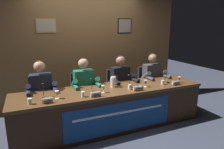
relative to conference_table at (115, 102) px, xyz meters
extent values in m
plane|color=#383D4C|center=(0.00, 0.11, -0.50)|extent=(12.00, 12.00, 0.00)
cube|color=brown|center=(0.00, 1.51, 0.80)|extent=(4.58, 0.12, 2.60)
cube|color=tan|center=(-0.91, 1.44, 1.30)|extent=(0.40, 0.02, 0.29)
cube|color=tan|center=(-0.91, 1.43, 1.30)|extent=(0.36, 0.01, 0.25)
cube|color=black|center=(0.91, 1.44, 1.30)|extent=(0.36, 0.02, 0.35)
cube|color=gray|center=(0.91, 1.43, 1.30)|extent=(0.32, 0.01, 0.31)
cube|color=brown|center=(0.00, 0.11, 0.20)|extent=(3.38, 0.80, 0.05)
cube|color=#342112|center=(0.00, -0.27, -0.16)|extent=(3.32, 0.04, 0.67)
cube|color=#342112|center=(-1.64, 0.11, -0.16)|extent=(0.08, 0.72, 0.67)
cube|color=#342112|center=(1.64, 0.11, -0.16)|extent=(0.08, 0.72, 0.67)
cube|color=#19478C|center=(-0.02, -0.29, -0.16)|extent=(1.87, 0.01, 0.51)
cube|color=white|center=(-0.02, -0.30, -0.07)|extent=(1.59, 0.00, 0.04)
cylinder|color=black|center=(-1.15, 0.61, -0.49)|extent=(0.44, 0.44, 0.02)
cylinder|color=black|center=(-1.15, 0.61, -0.27)|extent=(0.05, 0.05, 0.41)
cube|color=#232328|center=(-1.15, 0.61, -0.05)|extent=(0.44, 0.44, 0.03)
cube|color=#232328|center=(-1.15, 0.81, 0.18)|extent=(0.40, 0.05, 0.44)
cylinder|color=black|center=(-1.25, 0.26, -0.27)|extent=(0.10, 0.10, 0.46)
cylinder|color=black|center=(-1.05, 0.26, -0.27)|extent=(0.10, 0.10, 0.46)
cylinder|color=black|center=(-1.25, 0.41, 0.01)|extent=(0.13, 0.34, 0.13)
cylinder|color=black|center=(-1.05, 0.41, 0.01)|extent=(0.13, 0.34, 0.13)
cube|color=#1E2338|center=(-1.15, 0.58, 0.25)|extent=(0.36, 0.20, 0.48)
sphere|color=tan|center=(-1.15, 0.56, 0.63)|extent=(0.19, 0.19, 0.19)
sphere|color=#331E0F|center=(-1.15, 0.58, 0.64)|extent=(0.17, 0.17, 0.17)
cylinder|color=#1E2338|center=(-1.36, 0.48, 0.27)|extent=(0.09, 0.30, 0.25)
cylinder|color=#1E2338|center=(-0.94, 0.48, 0.27)|extent=(0.09, 0.30, 0.25)
cylinder|color=#1E2338|center=(-1.36, 0.32, 0.25)|extent=(0.07, 0.24, 0.07)
cylinder|color=#1E2338|center=(-0.94, 0.32, 0.25)|extent=(0.07, 0.24, 0.07)
cube|color=white|center=(-1.12, -0.19, 0.26)|extent=(0.15, 0.03, 0.08)
cube|color=white|center=(-1.12, -0.15, 0.26)|extent=(0.15, 0.03, 0.08)
cube|color=black|center=(-1.12, -0.19, 0.26)|extent=(0.11, 0.01, 0.01)
cylinder|color=white|center=(-0.97, -0.04, 0.23)|extent=(0.06, 0.06, 0.00)
cylinder|color=white|center=(-0.97, -0.04, 0.26)|extent=(0.01, 0.01, 0.05)
cone|color=white|center=(-0.97, -0.04, 0.32)|extent=(0.06, 0.06, 0.06)
cylinder|color=orange|center=(-0.97, -0.04, 0.31)|extent=(0.04, 0.04, 0.04)
cylinder|color=silver|center=(-1.35, -0.12, 0.27)|extent=(0.06, 0.06, 0.08)
cylinder|color=silver|center=(-1.35, -0.12, 0.25)|extent=(0.05, 0.05, 0.05)
cylinder|color=black|center=(-1.15, 0.02, 0.23)|extent=(0.06, 0.06, 0.02)
cylinder|color=black|center=(-1.15, 0.09, 0.33)|extent=(0.01, 0.13, 0.18)
sphere|color=#2D2D2D|center=(-1.15, 0.15, 0.42)|extent=(0.03, 0.03, 0.03)
cylinder|color=black|center=(-0.38, 0.61, -0.49)|extent=(0.44, 0.44, 0.02)
cylinder|color=black|center=(-0.38, 0.61, -0.27)|extent=(0.05, 0.05, 0.41)
cube|color=#232328|center=(-0.38, 0.61, -0.05)|extent=(0.44, 0.44, 0.03)
cube|color=#232328|center=(-0.38, 0.81, 0.18)|extent=(0.40, 0.05, 0.44)
cylinder|color=black|center=(-0.48, 0.26, -0.27)|extent=(0.10, 0.10, 0.46)
cylinder|color=black|center=(-0.28, 0.26, -0.27)|extent=(0.10, 0.10, 0.46)
cylinder|color=black|center=(-0.48, 0.41, 0.01)|extent=(0.13, 0.34, 0.13)
cylinder|color=black|center=(-0.28, 0.41, 0.01)|extent=(0.13, 0.34, 0.13)
cube|color=#196047|center=(-0.38, 0.58, 0.25)|extent=(0.36, 0.20, 0.48)
sphere|color=tan|center=(-0.38, 0.56, 0.63)|extent=(0.19, 0.19, 0.19)
sphere|color=black|center=(-0.38, 0.58, 0.64)|extent=(0.17, 0.17, 0.17)
cylinder|color=#196047|center=(-0.59, 0.48, 0.27)|extent=(0.09, 0.30, 0.25)
cylinder|color=#196047|center=(-0.17, 0.48, 0.27)|extent=(0.09, 0.30, 0.25)
cylinder|color=#196047|center=(-0.59, 0.32, 0.25)|extent=(0.07, 0.24, 0.07)
cylinder|color=#196047|center=(-0.17, 0.32, 0.25)|extent=(0.07, 0.24, 0.07)
cube|color=white|center=(-0.40, -0.20, 0.26)|extent=(0.17, 0.03, 0.08)
cube|color=white|center=(-0.40, -0.17, 0.26)|extent=(0.17, 0.03, 0.08)
cube|color=black|center=(-0.40, -0.21, 0.26)|extent=(0.12, 0.01, 0.01)
cylinder|color=white|center=(-0.23, -0.05, 0.23)|extent=(0.06, 0.06, 0.00)
cylinder|color=white|center=(-0.23, -0.05, 0.26)|extent=(0.01, 0.01, 0.05)
cone|color=white|center=(-0.23, -0.05, 0.32)|extent=(0.06, 0.06, 0.06)
cylinder|color=yellow|center=(-0.23, -0.05, 0.31)|extent=(0.04, 0.04, 0.04)
cylinder|color=silver|center=(-0.59, -0.12, 0.27)|extent=(0.06, 0.06, 0.08)
cylinder|color=silver|center=(-0.59, -0.12, 0.25)|extent=(0.05, 0.05, 0.05)
cylinder|color=black|center=(-0.37, 0.01, 0.23)|extent=(0.06, 0.06, 0.02)
cylinder|color=black|center=(-0.37, 0.07, 0.33)|extent=(0.01, 0.13, 0.18)
sphere|color=#2D2D2D|center=(-0.37, 0.14, 0.42)|extent=(0.03, 0.03, 0.03)
cylinder|color=black|center=(0.38, 0.61, -0.49)|extent=(0.44, 0.44, 0.02)
cylinder|color=black|center=(0.38, 0.61, -0.27)|extent=(0.05, 0.05, 0.41)
cube|color=#232328|center=(0.38, 0.61, -0.05)|extent=(0.44, 0.44, 0.03)
cube|color=#232328|center=(0.38, 0.81, 0.18)|extent=(0.40, 0.05, 0.44)
cylinder|color=black|center=(0.28, 0.26, -0.27)|extent=(0.10, 0.10, 0.46)
cylinder|color=black|center=(0.48, 0.26, -0.27)|extent=(0.10, 0.10, 0.46)
cylinder|color=black|center=(0.28, 0.41, 0.01)|extent=(0.13, 0.34, 0.13)
cylinder|color=black|center=(0.48, 0.41, 0.01)|extent=(0.13, 0.34, 0.13)
cube|color=black|center=(0.38, 0.58, 0.25)|extent=(0.36, 0.20, 0.48)
sphere|color=#8E664C|center=(0.38, 0.56, 0.63)|extent=(0.19, 0.19, 0.19)
sphere|color=black|center=(0.38, 0.58, 0.64)|extent=(0.17, 0.17, 0.17)
cylinder|color=black|center=(0.17, 0.48, 0.27)|extent=(0.09, 0.30, 0.25)
cylinder|color=black|center=(0.59, 0.48, 0.27)|extent=(0.09, 0.30, 0.25)
cylinder|color=black|center=(0.17, 0.32, 0.25)|extent=(0.07, 0.24, 0.07)
cylinder|color=black|center=(0.59, 0.32, 0.25)|extent=(0.07, 0.24, 0.07)
cube|color=white|center=(0.36, -0.20, 0.26)|extent=(0.19, 0.03, 0.08)
cube|color=white|center=(0.36, -0.17, 0.26)|extent=(0.19, 0.03, 0.08)
cube|color=black|center=(0.36, -0.20, 0.26)|extent=(0.13, 0.01, 0.01)
cylinder|color=white|center=(0.59, -0.05, 0.23)|extent=(0.06, 0.06, 0.00)
cylinder|color=white|center=(0.59, -0.05, 0.26)|extent=(0.01, 0.01, 0.05)
cone|color=white|center=(0.59, -0.05, 0.32)|extent=(0.06, 0.06, 0.06)
cylinder|color=#B21E2D|center=(0.59, -0.05, 0.31)|extent=(0.04, 0.04, 0.04)
cylinder|color=silver|center=(0.26, -0.07, 0.27)|extent=(0.06, 0.06, 0.08)
cylinder|color=silver|center=(0.26, -0.07, 0.25)|extent=(0.05, 0.05, 0.05)
cylinder|color=black|center=(0.35, 0.01, 0.23)|extent=(0.06, 0.06, 0.02)
cylinder|color=black|center=(0.35, 0.07, 0.33)|extent=(0.01, 0.13, 0.18)
sphere|color=#2D2D2D|center=(0.35, 0.14, 0.42)|extent=(0.03, 0.03, 0.03)
cylinder|color=black|center=(1.15, 0.61, -0.49)|extent=(0.44, 0.44, 0.02)
cylinder|color=black|center=(1.15, 0.61, -0.27)|extent=(0.05, 0.05, 0.41)
cube|color=#232328|center=(1.15, 0.61, -0.05)|extent=(0.44, 0.44, 0.03)
cube|color=#232328|center=(1.15, 0.81, 0.18)|extent=(0.40, 0.05, 0.44)
cylinder|color=black|center=(1.05, 0.26, -0.27)|extent=(0.10, 0.10, 0.46)
cylinder|color=black|center=(1.25, 0.26, -0.27)|extent=(0.10, 0.10, 0.46)
cylinder|color=black|center=(1.05, 0.41, 0.01)|extent=(0.13, 0.34, 0.13)
cylinder|color=black|center=(1.25, 0.41, 0.01)|extent=(0.13, 0.34, 0.13)
cube|color=#38383D|center=(1.15, 0.58, 0.25)|extent=(0.36, 0.20, 0.48)
sphere|color=#8E664C|center=(1.15, 0.56, 0.63)|extent=(0.19, 0.19, 0.19)
sphere|color=#331E0F|center=(1.15, 0.58, 0.64)|extent=(0.17, 0.17, 0.17)
cylinder|color=#38383D|center=(0.94, 0.48, 0.27)|extent=(0.09, 0.30, 0.25)
cylinder|color=#38383D|center=(1.36, 0.48, 0.27)|extent=(0.09, 0.30, 0.25)
cylinder|color=#38383D|center=(0.94, 0.32, 0.25)|extent=(0.07, 0.24, 0.07)
cylinder|color=#38383D|center=(1.36, 0.32, 0.25)|extent=(0.07, 0.24, 0.07)
cube|color=white|center=(1.18, -0.19, 0.26)|extent=(0.17, 0.03, 0.08)
cube|color=white|center=(1.18, -0.16, 0.26)|extent=(0.17, 0.03, 0.08)
cube|color=black|center=(1.18, -0.19, 0.26)|extent=(0.12, 0.01, 0.01)
cylinder|color=white|center=(1.32, -0.10, 0.23)|extent=(0.06, 0.06, 0.00)
cylinder|color=white|center=(1.32, -0.10, 0.26)|extent=(0.01, 0.01, 0.05)
cone|color=white|center=(1.32, -0.10, 0.32)|extent=(0.06, 0.06, 0.06)
cylinder|color=#B21E2D|center=(1.32, -0.10, 0.31)|extent=(0.04, 0.04, 0.04)
cylinder|color=silver|center=(0.96, -0.06, 0.27)|extent=(0.06, 0.06, 0.08)
cylinder|color=silver|center=(0.96, -0.06, 0.25)|extent=(0.05, 0.05, 0.05)
cylinder|color=black|center=(1.13, -0.01, 0.23)|extent=(0.06, 0.06, 0.02)
cylinder|color=black|center=(1.13, 0.06, 0.33)|extent=(0.01, 0.13, 0.18)
sphere|color=#2D2D2D|center=(1.13, 0.12, 0.42)|extent=(0.03, 0.03, 0.03)
cylinder|color=silver|center=(0.05, 0.17, 0.31)|extent=(0.10, 0.10, 0.18)
cylinder|color=silver|center=(0.05, 0.17, 0.41)|extent=(0.09, 0.08, 0.01)
sphere|color=silver|center=(0.05, 0.17, 0.42)|extent=(0.02, 0.02, 0.02)
torus|color=silver|center=(0.12, 0.17, 0.32)|extent=(0.07, 0.01, 0.07)
camera|label=1|loc=(-1.34, -2.98, 1.28)|focal=31.90mm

